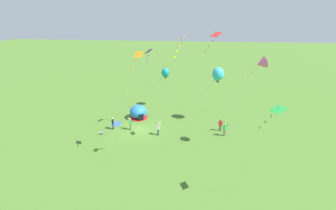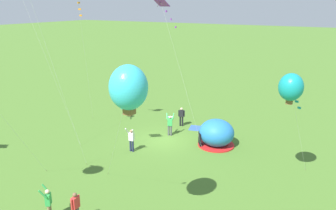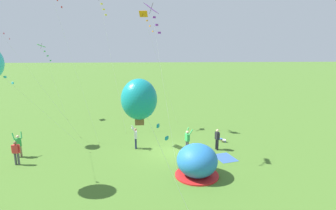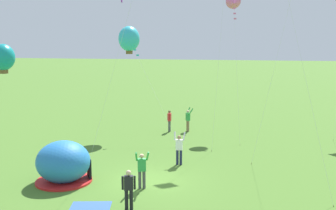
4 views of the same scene
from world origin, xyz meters
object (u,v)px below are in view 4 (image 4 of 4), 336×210
(person_with_toddler, at_px, (129,188))
(person_far_back, at_px, (142,169))
(person_watching_sky, at_px, (169,120))
(person_arms_raised, at_px, (188,119))
(kite_teal, at_px, (3,57))
(person_flying_kite, at_px, (179,148))
(kite_cyan, at_px, (129,39))
(kite_pink, at_px, (234,3))
(popup_tent, at_px, (63,163))

(person_with_toddler, distance_m, person_far_back, 2.45)
(person_watching_sky, relative_size, person_arms_raised, 0.91)
(kite_teal, bearing_deg, person_watching_sky, 47.93)
(person_flying_kite, distance_m, person_watching_sky, 8.54)
(person_flying_kite, xyz_separation_m, kite_cyan, (-5.53, 7.51, 6.25))
(person_with_toddler, height_order, kite_cyan, kite_cyan)
(person_far_back, relative_size, kite_pink, 0.17)
(popup_tent, xyz_separation_m, person_arms_raised, (3.93, 12.77, 0.00))
(person_flying_kite, bearing_deg, person_watching_sky, 107.13)
(kite_teal, distance_m, kite_cyan, 9.77)
(kite_teal, bearing_deg, popup_tent, -31.24)
(popup_tent, relative_size, person_with_toddler, 1.63)
(popup_tent, relative_size, person_watching_sky, 1.63)
(person_far_back, relative_size, kite_cyan, 0.23)
(popup_tent, distance_m, person_with_toddler, 4.93)
(person_far_back, bearing_deg, person_flying_kite, 77.11)
(popup_tent, bearing_deg, person_flying_kite, 39.34)
(person_far_back, bearing_deg, person_watching_sky, 97.30)
(person_far_back, distance_m, kite_teal, 11.40)
(person_with_toddler, xyz_separation_m, kite_cyan, (-4.78, 14.07, 6.28))
(person_watching_sky, relative_size, kite_pink, 0.16)
(person_with_toddler, relative_size, person_watching_sky, 1.00)
(person_with_toddler, relative_size, person_far_back, 0.91)
(person_with_toddler, bearing_deg, person_watching_sky, 96.83)
(person_with_toddler, bearing_deg, popup_tent, 150.50)
(popup_tent, xyz_separation_m, person_watching_sky, (2.53, 12.30, -0.03))
(kite_teal, bearing_deg, person_with_toddler, -30.49)
(person_flying_kite, relative_size, kite_pink, 0.17)
(person_with_toddler, relative_size, person_arms_raised, 0.91)
(person_arms_raised, height_order, kite_cyan, kite_cyan)
(person_far_back, height_order, kite_pink, kite_pink)
(person_flying_kite, distance_m, kite_pink, 14.56)
(person_flying_kite, bearing_deg, kite_pink, 79.61)
(person_flying_kite, bearing_deg, kite_cyan, 126.39)
(person_arms_raised, distance_m, kite_cyan, 7.73)
(person_flying_kite, relative_size, kite_teal, 0.27)
(person_watching_sky, xyz_separation_m, kite_pink, (4.56, 3.00, 9.16))
(popup_tent, relative_size, person_arms_raised, 1.49)
(person_arms_raised, xyz_separation_m, kite_cyan, (-4.41, -1.13, 6.25))
(popup_tent, relative_size, kite_cyan, 0.34)
(person_arms_raised, relative_size, kite_pink, 0.17)
(person_with_toddler, bearing_deg, person_arms_raised, 91.38)
(popup_tent, height_order, person_arms_raised, popup_tent)
(popup_tent, height_order, person_flying_kite, popup_tent)
(kite_teal, bearing_deg, person_arms_raised, 44.85)
(kite_pink, bearing_deg, person_far_back, -101.07)
(person_with_toddler, xyz_separation_m, kite_pink, (2.80, 17.72, 9.16))
(person_flying_kite, bearing_deg, person_far_back, -102.89)
(person_arms_raised, bearing_deg, person_with_toddler, -88.62)
(person_arms_raised, bearing_deg, person_far_back, -89.21)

